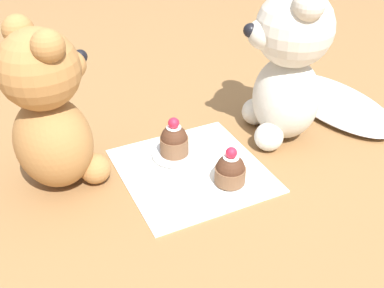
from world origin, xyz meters
name	(u,v)px	position (x,y,z in m)	size (l,w,h in m)	color
ground_plane	(192,171)	(0.00, 0.00, 0.00)	(4.00, 4.00, 0.00)	olive
knitted_placemat	(192,169)	(0.00, 0.00, 0.00)	(0.24, 0.24, 0.01)	silver
tulle_cloth	(334,102)	(-0.07, 0.38, 0.01)	(0.31, 0.16, 0.03)	silver
teddy_bear_cream	(288,65)	(-0.04, 0.21, 0.15)	(0.17, 0.17, 0.29)	beige
teddy_bear_tan	(50,112)	(-0.07, -0.21, 0.13)	(0.17, 0.16, 0.27)	#A3703D
cupcake_near_cream_bear	(230,170)	(0.06, 0.04, 0.03)	(0.05, 0.05, 0.07)	brown
saucer_plate	(174,154)	(-0.05, -0.01, 0.01)	(0.08, 0.08, 0.01)	silver
cupcake_near_tan_bear	(174,141)	(-0.05, -0.01, 0.04)	(0.05, 0.05, 0.07)	brown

